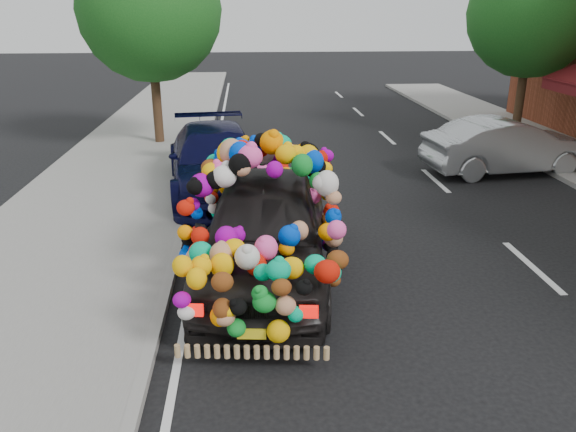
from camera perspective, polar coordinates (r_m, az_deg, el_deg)
name	(u,v)px	position (r m, az deg, el deg)	size (l,w,h in m)	color
ground	(317,274)	(9.14, 3.02, -5.90)	(100.00, 100.00, 0.00)	black
sidewalk	(44,280)	(9.60, -23.52, -5.97)	(4.00, 60.00, 0.12)	gray
kerb	(171,275)	(9.13, -11.84, -5.92)	(0.15, 60.00, 0.13)	gray
lane_markings	(532,266)	(10.22, 23.54, -4.71)	(6.00, 50.00, 0.01)	silver
tree_near_sidewalk	(149,9)	(17.84, -13.91, 19.72)	(4.20, 4.20, 6.13)	#332114
tree_far_b	(532,14)	(20.29, 23.54, 18.33)	(4.00, 4.00, 5.90)	#332114
plush_art_car	(265,207)	(8.58, -2.39, 0.90)	(2.81, 5.25, 2.30)	black
navy_sedan	(216,161)	(13.07, -7.33, 5.59)	(2.10, 5.17, 1.50)	black
silver_hatchback	(508,146)	(15.64, 21.42, 6.62)	(1.49, 4.28, 1.41)	#A2A5A9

